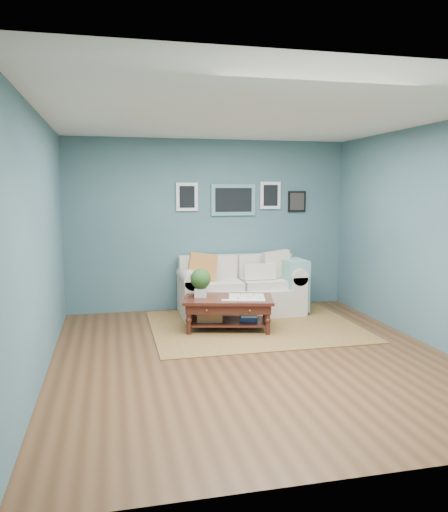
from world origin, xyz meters
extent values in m
plane|color=brown|center=(0.00, 0.00, 0.00)|extent=(5.00, 5.00, 0.00)
plane|color=white|center=(0.00, 0.00, 2.70)|extent=(5.00, 5.00, 0.00)
cube|color=#3C5866|center=(0.00, 2.50, 1.35)|extent=(4.50, 0.02, 2.70)
cube|color=#3C5866|center=(0.00, -2.50, 1.35)|extent=(4.50, 0.02, 2.70)
cube|color=#3C5866|center=(-2.25, 0.00, 1.35)|extent=(0.02, 5.00, 2.70)
cube|color=#3C5866|center=(2.25, 0.00, 1.35)|extent=(0.02, 5.00, 2.70)
cube|color=#5C8E9A|center=(0.38, 2.48, 1.75)|extent=(0.72, 0.03, 0.50)
cube|color=black|center=(0.38, 2.46, 1.75)|extent=(0.60, 0.01, 0.38)
cube|color=white|center=(-0.37, 2.48, 1.80)|extent=(0.34, 0.03, 0.44)
cube|color=white|center=(1.00, 2.48, 1.82)|extent=(0.34, 0.03, 0.44)
cube|color=black|center=(1.46, 2.48, 1.72)|extent=(0.30, 0.03, 0.34)
cube|color=#59341A|center=(0.39, 1.24, 0.01)|extent=(2.86, 2.29, 0.01)
cube|color=beige|center=(0.38, 1.99, 0.21)|extent=(1.39, 0.86, 0.41)
cube|color=beige|center=(0.38, 2.32, 0.65)|extent=(1.82, 0.22, 0.47)
cube|color=beige|center=(-0.43, 1.99, 0.30)|extent=(0.24, 0.86, 0.61)
cube|color=beige|center=(1.20, 1.99, 0.30)|extent=(0.24, 0.86, 0.61)
cylinder|color=beige|center=(-0.43, 1.99, 0.61)|extent=(0.25, 0.86, 0.25)
cylinder|color=beige|center=(1.20, 1.99, 0.61)|extent=(0.25, 0.86, 0.25)
cube|color=beige|center=(0.01, 1.93, 0.48)|extent=(0.71, 0.55, 0.13)
cube|color=beige|center=(0.76, 1.93, 0.48)|extent=(0.71, 0.55, 0.13)
cube|color=beige|center=(0.01, 2.21, 0.72)|extent=(0.71, 0.12, 0.35)
cube|color=beige|center=(0.76, 2.21, 0.72)|extent=(0.71, 0.12, 0.35)
cube|color=orange|center=(-0.22, 1.94, 0.75)|extent=(0.47, 0.17, 0.47)
cube|color=beige|center=(0.97, 2.01, 0.75)|extent=(0.46, 0.18, 0.45)
cube|color=beige|center=(0.66, 1.89, 0.67)|extent=(0.49, 0.12, 0.24)
cube|color=#80B5B6|center=(1.20, 1.87, 0.45)|extent=(0.33, 0.54, 0.78)
cube|color=#34160E|center=(-0.01, 1.16, 0.43)|extent=(1.33, 0.96, 0.04)
cube|color=#34160E|center=(-0.01, 1.16, 0.35)|extent=(1.24, 0.87, 0.12)
cube|color=#34160E|center=(-0.01, 1.16, 0.11)|extent=(1.12, 0.75, 0.03)
sphere|color=gold|center=(-0.36, 0.91, 0.35)|extent=(0.03, 0.03, 0.03)
sphere|color=gold|center=(0.19, 0.78, 0.35)|extent=(0.03, 0.03, 0.03)
cylinder|color=#34160E|center=(-0.58, 1.02, 0.21)|extent=(0.06, 0.06, 0.41)
cylinder|color=#34160E|center=(0.43, 0.77, 0.21)|extent=(0.06, 0.06, 0.41)
cylinder|color=#34160E|center=(-0.45, 1.54, 0.21)|extent=(0.06, 0.06, 0.41)
cylinder|color=#34160E|center=(0.56, 1.30, 0.21)|extent=(0.06, 0.06, 0.41)
cube|color=beige|center=(-0.37, 1.30, 0.51)|extent=(0.19, 0.19, 0.12)
sphere|color=#184315|center=(-0.37, 1.30, 0.70)|extent=(0.28, 0.28, 0.28)
cube|color=white|center=(0.23, 1.10, 0.45)|extent=(0.58, 0.58, 0.01)
cube|color=#996B49|center=(-0.25, 1.22, 0.23)|extent=(0.39, 0.31, 0.20)
cube|color=navy|center=(0.27, 1.11, 0.18)|extent=(0.28, 0.23, 0.11)
camera|label=1|loc=(-1.55, -5.32, 1.90)|focal=35.00mm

